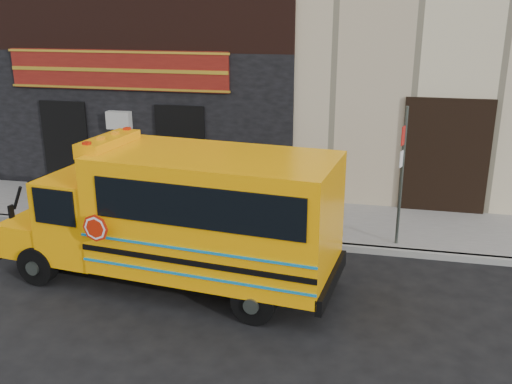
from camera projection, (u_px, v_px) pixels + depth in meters
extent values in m
plane|color=black|center=(247.00, 296.00, 11.04)|extent=(120.00, 120.00, 0.00)
cube|color=gray|center=(272.00, 241.00, 13.43)|extent=(40.00, 0.20, 0.15)
cube|color=#65635F|center=(283.00, 219.00, 14.82)|extent=(40.00, 3.00, 0.15)
cube|color=black|center=(123.00, 122.00, 16.56)|extent=(10.00, 0.30, 4.00)
cube|color=#61110D|center=(117.00, 70.00, 15.93)|extent=(6.50, 0.12, 1.10)
cube|color=black|center=(67.00, 145.00, 17.02)|extent=(1.30, 0.10, 2.50)
cube|color=black|center=(181.00, 151.00, 16.28)|extent=(1.30, 0.10, 2.50)
cylinder|color=black|center=(38.00, 265.00, 11.43)|extent=(0.83, 0.37, 0.80)
cylinder|color=black|center=(93.00, 232.00, 13.14)|extent=(0.83, 0.37, 0.80)
cylinder|color=black|center=(254.00, 302.00, 10.00)|extent=(0.83, 0.37, 0.80)
cylinder|color=black|center=(284.00, 259.00, 11.71)|extent=(0.83, 0.37, 0.80)
cube|color=#FF9F05|center=(48.00, 227.00, 12.30)|extent=(1.22, 2.10, 0.70)
cube|color=black|center=(28.00, 235.00, 12.55)|extent=(0.35, 2.05, 0.35)
cube|color=#FF9F05|center=(89.00, 211.00, 11.80)|extent=(1.43, 2.22, 1.70)
cube|color=black|center=(64.00, 190.00, 11.86)|extent=(0.26, 1.80, 0.90)
cube|color=#FF9F05|center=(216.00, 212.00, 10.82)|extent=(4.72, 2.70, 2.25)
cube|color=black|center=(332.00, 281.00, 10.45)|extent=(0.37, 2.20, 0.30)
cube|color=black|center=(195.00, 208.00, 9.64)|extent=(3.88, 0.48, 0.75)
cube|color=#FF9F05|center=(109.00, 144.00, 11.16)|extent=(0.68, 1.65, 0.28)
cylinder|color=#B91C07|center=(95.00, 228.00, 10.23)|extent=(0.52, 0.09, 0.52)
cylinder|color=#424A44|center=(401.00, 180.00, 12.67)|extent=(0.07, 0.07, 3.32)
cube|color=red|center=(404.00, 135.00, 12.28)|extent=(0.11, 0.28, 0.41)
cube|color=white|center=(402.00, 159.00, 12.44)|extent=(0.11, 0.28, 0.36)
imported|color=black|center=(77.00, 237.00, 12.67)|extent=(1.59, 1.02, 0.93)
imported|color=#131133|center=(75.00, 224.00, 12.56)|extent=(0.61, 0.67, 1.55)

